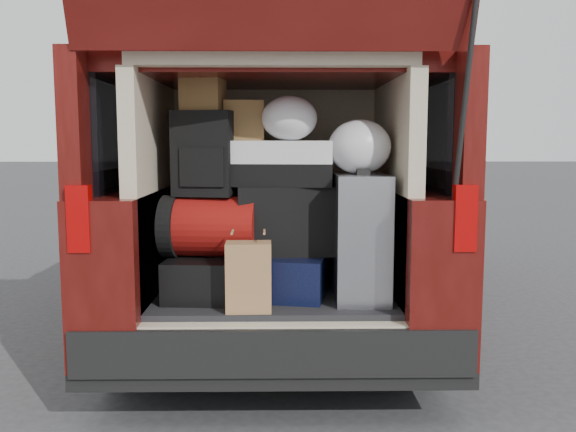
# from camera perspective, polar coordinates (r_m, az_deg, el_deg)

# --- Properties ---
(ground) EXTENTS (80.00, 80.00, 0.00)m
(ground) POSITION_cam_1_polar(r_m,az_deg,el_deg) (3.32, -1.31, -17.23)
(ground) COLOR #313134
(ground) RESTS_ON ground
(minivan) EXTENTS (1.90, 5.35, 2.77)m
(minivan) POSITION_cam_1_polar(r_m,az_deg,el_deg) (4.90, -1.15, 1.69)
(minivan) COLOR black
(minivan) RESTS_ON ground
(load_floor) EXTENTS (1.24, 1.05, 0.55)m
(load_floor) POSITION_cam_1_polar(r_m,az_deg,el_deg) (3.48, -1.28, -11.23)
(load_floor) COLOR black
(load_floor) RESTS_ON ground
(black_hardshell) EXTENTS (0.42, 0.56, 0.21)m
(black_hardshell) POSITION_cam_1_polar(r_m,az_deg,el_deg) (3.28, -7.48, -5.50)
(black_hardshell) COLOR black
(black_hardshell) RESTS_ON load_floor
(navy_hardshell) EXTENTS (0.50, 0.57, 0.22)m
(navy_hardshell) POSITION_cam_1_polar(r_m,az_deg,el_deg) (3.27, -0.01, -5.41)
(navy_hardshell) COLOR black
(navy_hardshell) RESTS_ON load_floor
(silver_roller) EXTENTS (0.28, 0.43, 0.65)m
(silver_roller) POSITION_cam_1_polar(r_m,az_deg,el_deg) (3.15, 6.82, -1.98)
(silver_roller) COLOR silver
(silver_roller) RESTS_ON load_floor
(kraft_bag) EXTENTS (0.22, 0.14, 0.33)m
(kraft_bag) POSITION_cam_1_polar(r_m,az_deg,el_deg) (2.93, -3.71, -5.70)
(kraft_bag) COLOR #AA7B4D
(kraft_bag) RESTS_ON load_floor
(red_duffel) EXTENTS (0.52, 0.37, 0.32)m
(red_duffel) POSITION_cam_1_polar(r_m,az_deg,el_deg) (3.21, -7.23, -0.95)
(red_duffel) COLOR maroon
(red_duffel) RESTS_ON black_hardshell
(black_soft_case) EXTENTS (0.53, 0.34, 0.36)m
(black_soft_case) POSITION_cam_1_polar(r_m,az_deg,el_deg) (3.24, -0.26, -0.33)
(black_soft_case) COLOR black
(black_soft_case) RESTS_ON navy_hardshell
(backpack) EXTENTS (0.34, 0.24, 0.44)m
(backpack) POSITION_cam_1_polar(r_m,az_deg,el_deg) (3.20, -7.83, 5.80)
(backpack) COLOR black
(backpack) RESTS_ON red_duffel
(twotone_duffel) EXTENTS (0.55, 0.32, 0.23)m
(twotone_duffel) POSITION_cam_1_polar(r_m,az_deg,el_deg) (3.21, -0.49, 4.95)
(twotone_duffel) COLOR white
(twotone_duffel) RESTS_ON black_soft_case
(grocery_sack_lower) EXTENTS (0.23, 0.20, 0.19)m
(grocery_sack_lower) POSITION_cam_1_polar(r_m,az_deg,el_deg) (3.24, -7.97, 11.36)
(grocery_sack_lower) COLOR olive
(grocery_sack_lower) RESTS_ON backpack
(grocery_sack_upper) EXTENTS (0.23, 0.19, 0.21)m
(grocery_sack_upper) POSITION_cam_1_polar(r_m,az_deg,el_deg) (3.27, -4.24, 8.86)
(grocery_sack_upper) COLOR olive
(grocery_sack_upper) RESTS_ON twotone_duffel
(plastic_bag_center) EXTENTS (0.31, 0.29, 0.23)m
(plastic_bag_center) POSITION_cam_1_polar(r_m,az_deg,el_deg) (3.19, 0.13, 9.13)
(plastic_bag_center) COLOR white
(plastic_bag_center) RESTS_ON twotone_duffel
(plastic_bag_right) EXTENTS (0.32, 0.30, 0.28)m
(plastic_bag_right) POSITION_cam_1_polar(r_m,az_deg,el_deg) (3.14, 6.73, 6.45)
(plastic_bag_right) COLOR white
(plastic_bag_right) RESTS_ON silver_roller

